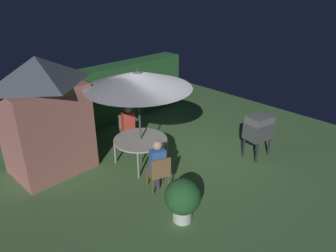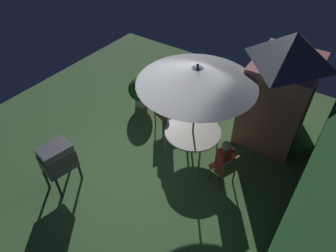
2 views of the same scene
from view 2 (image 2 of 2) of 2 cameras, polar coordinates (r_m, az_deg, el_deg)
ground_plane at (r=7.63m, az=-2.16°, el=-7.07°), size 11.00×11.00×0.00m
hedge_backdrop at (r=6.23m, az=25.48°, el=-14.34°), size 6.50×0.73×1.91m
garden_shed at (r=7.99m, az=20.76°, el=6.80°), size 2.01×1.62×2.96m
patio_table at (r=7.46m, az=4.74°, el=-1.19°), size 1.41×1.41×0.72m
patio_umbrella at (r=6.46m, az=5.56°, el=9.67°), size 2.66×2.66×2.60m
bbq_grill at (r=7.02m, az=-20.32°, el=-5.83°), size 0.79×0.63×1.20m
chair_near_shed at (r=6.96m, az=10.92°, el=-7.83°), size 0.60×0.60×0.90m
chair_far_side at (r=8.38m, az=-0.94°, el=3.18°), size 0.60×0.60×0.90m
potted_plant_by_shed at (r=9.13m, az=-5.25°, el=6.82°), size 0.74×0.74×0.96m
person_in_red at (r=6.80m, az=10.72°, el=-5.95°), size 0.40×0.35×1.26m
person_in_blue at (r=8.16m, az=-0.63°, el=4.32°), size 0.40×0.35×1.26m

